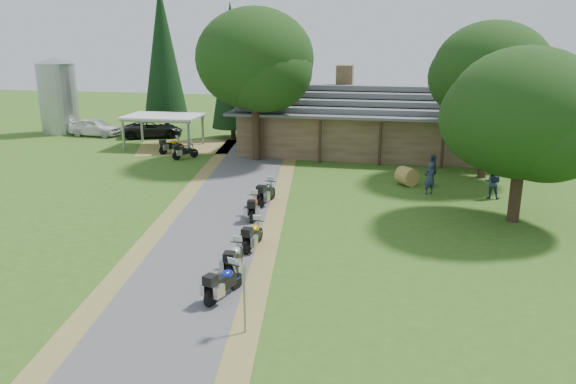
% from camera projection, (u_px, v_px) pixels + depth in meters
% --- Properties ---
extents(ground, '(120.00, 120.00, 0.00)m').
position_uv_depth(ground, '(186.00, 279.00, 20.13)').
color(ground, '#345919').
rests_on(ground, ground).
extents(driveway, '(51.95, 51.95, 0.00)m').
position_uv_depth(driveway, '(210.00, 239.00, 23.99)').
color(driveway, '#474749').
rests_on(driveway, ground).
extents(lodge, '(21.40, 9.40, 4.90)m').
position_uv_depth(lodge, '(383.00, 119.00, 40.94)').
color(lodge, brown).
rests_on(lodge, ground).
extents(silo, '(3.28, 3.28, 6.50)m').
position_uv_depth(silo, '(58.00, 96.00, 48.60)').
color(silo, gray).
rests_on(silo, ground).
extents(carport, '(5.75, 3.90, 2.46)m').
position_uv_depth(carport, '(164.00, 131.00, 42.94)').
color(carport, silver).
rests_on(carport, ground).
extents(car_white_sedan, '(2.89, 5.89, 1.90)m').
position_uv_depth(car_white_sedan, '(95.00, 125.00, 47.76)').
color(car_white_sedan, white).
rests_on(car_white_sedan, ground).
extents(car_dark_suv, '(4.15, 5.84, 2.06)m').
position_uv_depth(car_dark_suv, '(152.00, 125.00, 47.07)').
color(car_dark_suv, black).
rests_on(car_dark_suv, ground).
extents(motorcycle_row_a, '(1.11, 1.88, 1.23)m').
position_uv_depth(motorcycle_row_a, '(224.00, 281.00, 18.53)').
color(motorcycle_row_a, navy).
rests_on(motorcycle_row_a, ground).
extents(motorcycle_row_b, '(0.69, 1.85, 1.25)m').
position_uv_depth(motorcycle_row_b, '(234.00, 257.00, 20.45)').
color(motorcycle_row_b, '#A1A3A8').
rests_on(motorcycle_row_b, ground).
extents(motorcycle_row_c, '(0.74, 1.85, 1.23)m').
position_uv_depth(motorcycle_row_c, '(253.00, 234.00, 22.87)').
color(motorcycle_row_c, '#C38B10').
rests_on(motorcycle_row_c, ground).
extents(motorcycle_row_d, '(0.85, 1.87, 1.23)m').
position_uv_depth(motorcycle_row_d, '(253.00, 206.00, 26.55)').
color(motorcycle_row_d, '#DE4522').
rests_on(motorcycle_row_d, ground).
extents(motorcycle_row_e, '(0.89, 1.96, 1.29)m').
position_uv_depth(motorcycle_row_e, '(267.00, 191.00, 28.84)').
color(motorcycle_row_e, black).
rests_on(motorcycle_row_e, ground).
extents(motorcycle_carport_a, '(1.52, 1.79, 1.22)m').
position_uv_depth(motorcycle_carport_a, '(171.00, 145.00, 40.91)').
color(motorcycle_carport_a, '#DC9601').
rests_on(motorcycle_carport_a, ground).
extents(motorcycle_carport_b, '(1.57, 1.69, 1.19)m').
position_uv_depth(motorcycle_carport_b, '(185.00, 150.00, 39.18)').
color(motorcycle_carport_b, gray).
rests_on(motorcycle_carport_b, ground).
extents(person_a, '(0.72, 0.65, 2.08)m').
position_uv_depth(person_a, '(430.00, 175.00, 30.46)').
color(person_a, '#2C3954').
rests_on(person_a, ground).
extents(person_b, '(0.67, 0.56, 2.03)m').
position_uv_depth(person_b, '(493.00, 180.00, 29.70)').
color(person_b, '#2C3954').
rests_on(person_b, ground).
extents(person_c, '(0.47, 0.65, 2.23)m').
position_uv_depth(person_c, '(433.00, 168.00, 31.87)').
color(person_c, '#2C3954').
rests_on(person_c, ground).
extents(hay_bale, '(1.44, 1.43, 1.06)m').
position_uv_depth(hay_bale, '(407.00, 176.00, 32.37)').
color(hay_bale, olive).
rests_on(hay_bale, ground).
extents(sign_post, '(0.38, 0.06, 2.13)m').
position_uv_depth(sign_post, '(244.00, 300.00, 16.21)').
color(sign_post, gray).
rests_on(sign_post, ground).
extents(oak_lodge_left, '(7.86, 7.86, 11.07)m').
position_uv_depth(oak_lodge_left, '(255.00, 79.00, 37.34)').
color(oak_lodge_left, '#183610').
rests_on(oak_lodge_left, ground).
extents(oak_lodge_right, '(6.79, 6.79, 10.26)m').
position_uv_depth(oak_lodge_right, '(490.00, 92.00, 32.90)').
color(oak_lodge_right, '#183610').
rests_on(oak_lodge_right, ground).
extents(oak_driveway, '(6.95, 6.95, 8.17)m').
position_uv_depth(oak_driveway, '(522.00, 135.00, 25.20)').
color(oak_driveway, '#183610').
rests_on(oak_driveway, ground).
extents(cedar_near, '(3.48, 3.48, 10.95)m').
position_uv_depth(cedar_near, '(232.00, 71.00, 45.56)').
color(cedar_near, black).
rests_on(cedar_near, ground).
extents(cedar_far, '(3.91, 3.91, 12.65)m').
position_uv_depth(cedar_far, '(163.00, 59.00, 48.74)').
color(cedar_far, black).
rests_on(cedar_far, ground).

